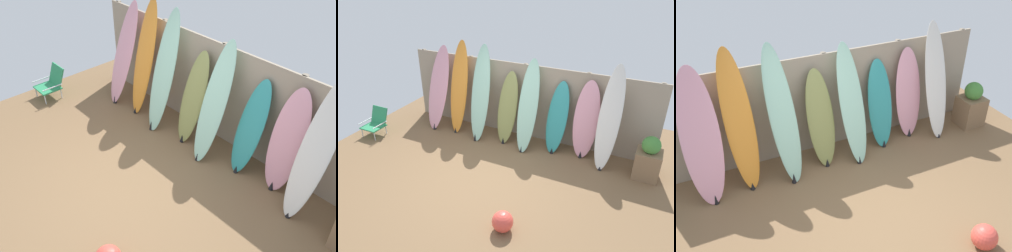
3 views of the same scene
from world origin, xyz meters
The scene contains 11 objects.
ground centered at (0.00, 0.00, 0.00)m, with size 7.68×7.68×0.00m, color brown.
fence_back centered at (0.00, 2.01, 0.90)m, with size 6.08×0.11×1.80m.
surfboard_pink_0 centered at (-2.14, 1.55, 1.01)m, with size 0.64×0.79×2.04m.
surfboard_orange_1 centered at (-1.56, 1.61, 1.10)m, with size 0.49×0.70×2.22m.
surfboard_seafoam_2 centered at (-0.91, 1.52, 1.09)m, with size 0.53×0.83×2.20m.
surfboard_olive_3 centered at (-0.25, 1.61, 0.81)m, with size 0.47×0.58×1.65m.
surfboard_seafoam_4 centered at (0.29, 1.53, 0.99)m, with size 0.48×0.79×2.01m.
surfboard_teal_5 centered at (0.93, 1.68, 0.78)m, with size 0.50×0.58×1.59m.
surfboard_pink_6 centered at (1.55, 1.72, 0.84)m, with size 0.53×0.41×1.70m.
surfboard_white_7 centered at (2.04, 1.58, 1.05)m, with size 0.47×0.74×2.12m.
beach_chair centered at (-3.29, 0.44, 0.33)m, with size 0.50×0.56×0.65m.
Camera 1 is at (3.53, -2.42, 4.25)m, focal length 40.00 mm.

